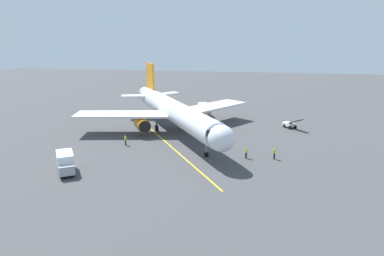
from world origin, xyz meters
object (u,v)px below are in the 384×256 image
(belt_loader_near_nose, at_px, (290,124))
(box_truck_starboard_side, at_px, (204,110))
(airplane, at_px, (174,112))
(ground_crew_wing_walker, at_px, (125,140))
(ground_crew_loader, at_px, (274,153))
(box_truck_portside, at_px, (66,163))
(ground_crew_marshaller, at_px, (246,152))

(belt_loader_near_nose, relative_size, box_truck_starboard_side, 0.89)
(airplane, xyz_separation_m, ground_crew_wing_walker, (6.19, 8.52, -3.12))
(box_truck_starboard_side, bearing_deg, ground_crew_loader, 118.52)
(belt_loader_near_nose, distance_m, box_truck_starboard_side, 19.15)
(airplane, height_order, box_truck_portside, airplane)
(ground_crew_wing_walker, distance_m, ground_crew_loader, 23.56)
(box_truck_portside, xyz_separation_m, box_truck_starboard_side, (-12.83, -35.90, 0.00))
(airplane, bearing_deg, ground_crew_loader, 147.65)
(ground_crew_marshaller, xyz_separation_m, ground_crew_loader, (-4.01, -0.34, 0.00))
(box_truck_portside, bearing_deg, box_truck_starboard_side, -109.67)
(ground_crew_loader, distance_m, box_truck_portside, 28.70)
(box_truck_portside, bearing_deg, belt_loader_near_nose, -136.87)
(belt_loader_near_nose, distance_m, box_truck_portside, 41.82)
(box_truck_starboard_side, bearing_deg, airplane, 77.73)
(ground_crew_marshaller, distance_m, ground_crew_wing_walker, 19.61)
(ground_crew_marshaller, xyz_separation_m, box_truck_starboard_side, (10.00, -26.13, 0.50))
(ground_crew_marshaller, height_order, box_truck_portside, box_truck_portside)
(airplane, distance_m, ground_crew_marshaller, 17.66)
(airplane, relative_size, box_truck_starboard_side, 7.15)
(ground_crew_loader, xyz_separation_m, box_truck_starboard_side, (14.02, -25.79, 0.50))
(ground_crew_marshaller, bearing_deg, ground_crew_loader, -175.10)
(ground_crew_marshaller, relative_size, belt_loader_near_nose, 0.39)
(ground_crew_marshaller, xyz_separation_m, box_truck_portside, (22.83, 9.77, 0.50))
(airplane, bearing_deg, ground_crew_wing_walker, 54.03)
(ground_crew_loader, bearing_deg, box_truck_starboard_side, -61.48)
(belt_loader_near_nose, xyz_separation_m, box_truck_portside, (30.52, 28.59, 0.67))
(ground_crew_loader, height_order, belt_loader_near_nose, belt_loader_near_nose)
(ground_crew_loader, distance_m, box_truck_starboard_side, 29.36)
(box_truck_portside, bearing_deg, ground_crew_wing_walker, -105.26)
(airplane, bearing_deg, box_truck_starboard_side, -102.27)
(ground_crew_marshaller, relative_size, ground_crew_loader, 1.00)
(airplane, xyz_separation_m, box_truck_portside, (9.60, 21.04, -2.62))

